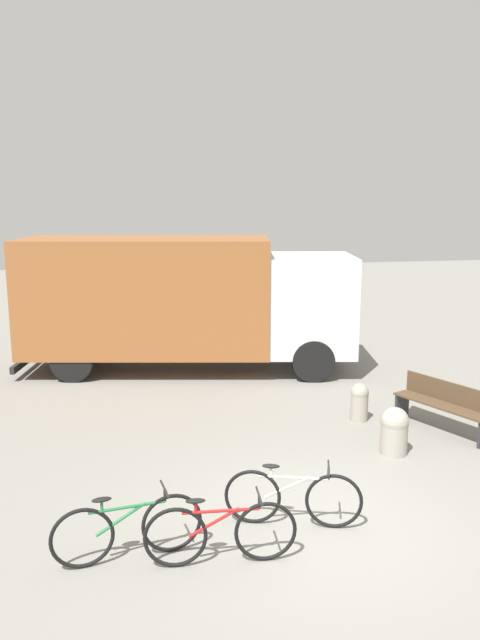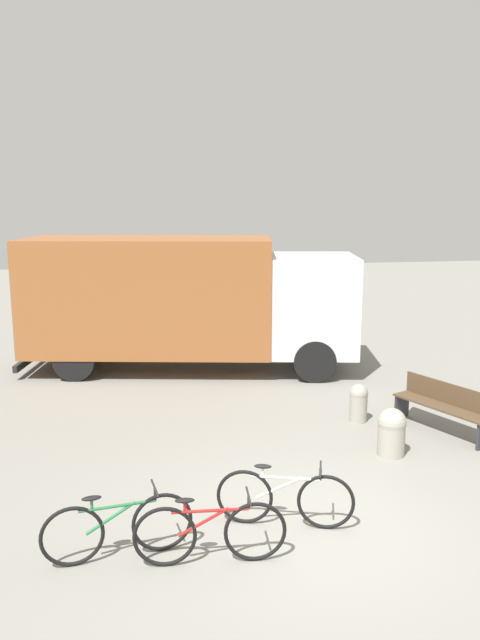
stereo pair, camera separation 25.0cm
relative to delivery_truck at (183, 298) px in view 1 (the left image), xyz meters
name	(u,v)px [view 1 (the left image)]	position (x,y,z in m)	size (l,w,h in m)	color
ground_plane	(320,526)	(0.92, -7.52, -1.72)	(60.00, 60.00, 0.00)	gray
delivery_truck	(183,298)	(0.00, 0.00, 0.00)	(7.97, 3.57, 3.12)	#99592D
park_bench	(444,403)	(4.09, -4.78, -1.23)	(1.12, 1.85, 0.85)	brown
bicycle_near	(128,529)	(-1.44, -7.80, -1.34)	(1.71, 0.44, 0.80)	black
bicycle_middle	(221,533)	(-0.42, -8.08, -1.34)	(1.72, 0.44, 0.80)	black
bicycle_far	(293,497)	(0.59, -7.43, -1.34)	(1.65, 0.63, 0.80)	black
bollard_near_bench	(394,430)	(2.78, -5.59, -1.32)	(0.45, 0.45, 0.77)	#9E998C
bollard_far_bench	(359,401)	(2.81, -4.05, -1.34)	(0.34, 0.34, 0.70)	#9E998C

